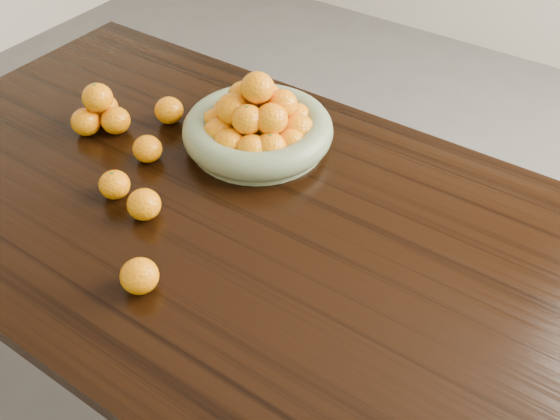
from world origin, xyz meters
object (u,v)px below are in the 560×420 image
Objects in this scene: fruit_bowl at (257,126)px; loose_orange_0 at (115,185)px; dining_table at (274,257)px; orange_pyramid at (101,111)px.

fruit_bowl is 5.30× the size of loose_orange_0.
orange_pyramid reaches higher than dining_table.
loose_orange_0 is (-0.35, -0.11, 0.12)m from dining_table.
dining_table is at bearing 18.14° from loose_orange_0.
fruit_bowl is 0.40m from orange_pyramid.
fruit_bowl is at bearing 24.43° from orange_pyramid.
dining_table is 28.97× the size of loose_orange_0.
loose_orange_0 is at bearing -113.25° from fruit_bowl.
dining_table is 5.46× the size of fruit_bowl.
fruit_bowl reaches higher than loose_orange_0.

